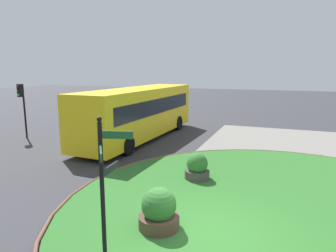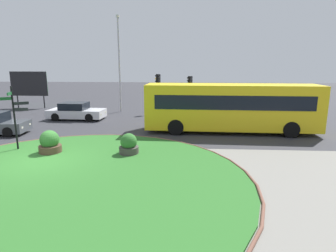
# 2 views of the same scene
# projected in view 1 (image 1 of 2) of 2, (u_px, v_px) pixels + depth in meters

# --- Properties ---
(ground) EXTENTS (120.00, 120.00, 0.00)m
(ground) POSITION_uv_depth(u_px,v_px,m) (207.00, 238.00, 7.67)
(ground) COLOR #333338
(sidewalk_paving) EXTENTS (32.00, 8.59, 0.02)m
(sidewalk_paving) POSITION_uv_depth(u_px,v_px,m) (278.00, 252.00, 7.06)
(sidewalk_paving) COLOR gray
(sidewalk_paving) RESTS_ON ground
(grass_island) EXTENTS (13.98, 13.98, 0.10)m
(grass_island) POSITION_uv_depth(u_px,v_px,m) (294.00, 214.00, 8.87)
(grass_island) COLOR #2D6B28
(grass_island) RESTS_ON ground
(grass_kerb_ring) EXTENTS (14.29, 14.29, 0.11)m
(grass_kerb_ring) POSITION_uv_depth(u_px,v_px,m) (294.00, 214.00, 8.86)
(grass_kerb_ring) COLOR brown
(grass_kerb_ring) RESTS_ON ground
(signpost_directional) EXTENTS (1.34, 1.03, 3.34)m
(signpost_directional) POSITION_uv_depth(u_px,v_px,m) (104.00, 183.00, 6.05)
(signpost_directional) COLOR black
(signpost_directional) RESTS_ON ground
(bus_yellow) EXTENTS (11.07, 2.89, 3.12)m
(bus_yellow) POSITION_uv_depth(u_px,v_px,m) (140.00, 112.00, 18.44)
(bus_yellow) COLOR yellow
(bus_yellow) RESTS_ON ground
(traffic_light_far) EXTENTS (0.49, 0.27, 3.38)m
(traffic_light_far) POSITION_uv_depth(u_px,v_px,m) (22.00, 99.00, 18.33)
(traffic_light_far) COLOR black
(traffic_light_far) RESTS_ON ground
(planter_near_signpost) EXTENTS (0.95, 0.95, 1.10)m
(planter_near_signpost) POSITION_uv_depth(u_px,v_px,m) (197.00, 168.00, 11.56)
(planter_near_signpost) COLOR #47423D
(planter_near_signpost) RESTS_ON ground
(planter_kerbside) EXTENTS (1.09, 1.09, 1.20)m
(planter_kerbside) POSITION_uv_depth(u_px,v_px,m) (159.00, 212.00, 7.92)
(planter_kerbside) COLOR brown
(planter_kerbside) RESTS_ON ground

